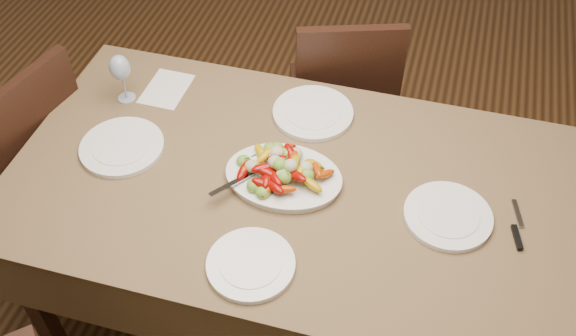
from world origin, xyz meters
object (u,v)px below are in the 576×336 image
(chair_left, at_px, (19,158))
(wine_glass, at_px, (122,77))
(serving_platter, at_px, (284,178))
(plate_left, at_px, (122,147))
(dining_table, at_px, (288,249))
(plate_far, at_px, (313,113))
(plate_right, at_px, (448,216))
(plate_near, at_px, (251,265))
(chair_far, at_px, (340,94))

(chair_left, relative_size, wine_glass, 4.64)
(serving_platter, bearing_deg, plate_left, -178.97)
(dining_table, bearing_deg, wine_glass, 161.33)
(chair_left, relative_size, plate_far, 3.27)
(plate_left, distance_m, plate_far, 0.68)
(chair_left, bearing_deg, plate_right, 99.10)
(wine_glass, bearing_deg, serving_platter, -19.24)
(plate_left, relative_size, plate_near, 1.10)
(chair_far, bearing_deg, wine_glass, 20.46)
(chair_far, xyz_separation_m, plate_far, (-0.01, -0.47, 0.29))
(plate_near, relative_size, wine_glass, 1.27)
(chair_far, xyz_separation_m, plate_right, (0.51, -0.82, 0.29))
(dining_table, distance_m, serving_platter, 0.39)
(plate_near, height_order, wine_glass, wine_glass)
(chair_left, xyz_separation_m, wine_glass, (0.45, 0.16, 0.39))
(chair_left, relative_size, plate_right, 3.47)
(plate_right, height_order, plate_far, same)
(plate_left, bearing_deg, dining_table, 1.27)
(plate_far, distance_m, wine_glass, 0.70)
(serving_platter, relative_size, plate_far, 1.28)
(chair_far, height_order, plate_near, chair_far)
(plate_right, xyz_separation_m, wine_glass, (-1.20, 0.24, 0.09))
(dining_table, distance_m, plate_near, 0.52)
(dining_table, distance_m, chair_far, 0.81)
(plate_far, xyz_separation_m, wine_glass, (-0.68, -0.10, 0.09))
(plate_right, distance_m, wine_glass, 1.23)
(plate_left, xyz_separation_m, plate_right, (1.10, -0.00, 0.00))
(dining_table, distance_m, plate_far, 0.51)
(chair_left, height_order, plate_right, chair_left)
(serving_platter, height_order, wine_glass, wine_glass)
(chair_far, bearing_deg, chair_left, 13.57)
(dining_table, relative_size, chair_left, 1.94)
(plate_left, height_order, plate_right, same)
(plate_near, bearing_deg, plate_left, 149.46)
(plate_right, bearing_deg, serving_platter, 178.86)
(plate_right, bearing_deg, chair_left, 177.06)
(dining_table, relative_size, plate_right, 6.73)
(chair_far, relative_size, plate_near, 3.66)
(wine_glass, bearing_deg, dining_table, -18.67)
(chair_left, bearing_deg, plate_far, 115.02)
(chair_left, bearing_deg, plate_near, 81.42)
(dining_table, bearing_deg, plate_far, 90.24)
(serving_platter, bearing_deg, chair_left, 176.21)
(chair_far, relative_size, serving_platter, 2.56)
(plate_right, bearing_deg, wine_glass, 168.50)
(dining_table, distance_m, plate_right, 0.65)
(dining_table, relative_size, plate_left, 6.43)
(serving_platter, xyz_separation_m, wine_glass, (-0.67, 0.23, 0.09))
(chair_left, distance_m, serving_platter, 1.16)
(chair_left, height_order, plate_near, chair_left)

